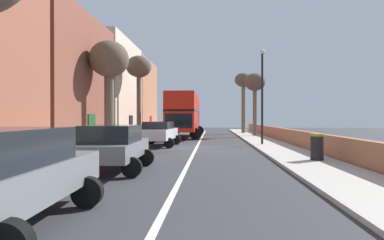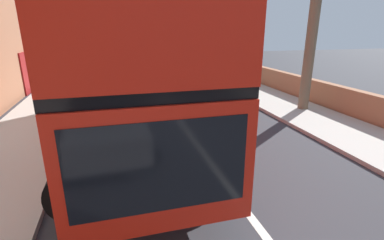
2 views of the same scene
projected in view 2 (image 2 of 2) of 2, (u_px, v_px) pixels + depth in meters
The scene contains 1 object.
double_decker_bus at pixel (130, 62), 7.79m from camera, with size 3.58×10.14×4.06m.
Camera 2 is at (-2.17, 3.10, 3.23)m, focal length 26.38 mm.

